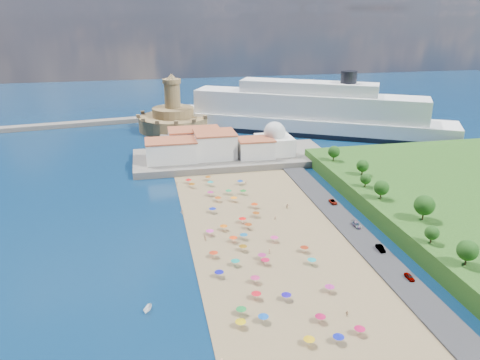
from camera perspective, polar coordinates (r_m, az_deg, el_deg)
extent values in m
plane|color=#071938|center=(150.66, 0.46, -6.19)|extent=(700.00, 700.00, 0.00)
cube|color=#59544C|center=(218.53, -1.04, 2.77)|extent=(90.00, 36.00, 3.00)
cube|color=#59544C|center=(249.27, -7.55, 4.73)|extent=(18.00, 70.00, 2.40)
cube|color=#59544C|center=(303.40, -27.14, 5.48)|extent=(199.03, 34.77, 2.60)
cube|color=silver|center=(209.75, -8.39, 3.52)|extent=(22.00, 14.00, 9.00)
cube|color=silver|center=(213.34, -3.06, 4.27)|extent=(18.00, 16.00, 11.00)
cube|color=silver|center=(213.35, 1.90, 3.87)|extent=(16.00, 12.00, 8.00)
cube|color=silver|center=(223.96, -5.57, 4.84)|extent=(24.00, 14.00, 10.00)
cube|color=silver|center=(219.54, 4.20, 4.30)|extent=(16.00, 16.00, 8.00)
sphere|color=silver|center=(217.98, 4.24, 5.82)|extent=(10.00, 10.00, 10.00)
cylinder|color=silver|center=(217.07, 4.27, 6.79)|extent=(1.20, 1.20, 1.60)
cylinder|color=olive|center=(277.61, -8.09, 6.90)|extent=(40.00, 40.00, 8.00)
cylinder|color=olive|center=(276.20, -8.15, 8.21)|extent=(24.00, 24.00, 5.00)
cylinder|color=olive|center=(274.42, -8.25, 10.15)|extent=(9.00, 9.00, 14.00)
cylinder|color=olive|center=(273.13, -8.34, 11.84)|extent=(10.40, 10.40, 2.40)
cone|color=olive|center=(272.76, -8.37, 12.40)|extent=(6.00, 6.00, 3.00)
cube|color=black|center=(271.08, 8.06, 5.99)|extent=(154.08, 98.89, 2.61)
cube|color=white|center=(270.25, 8.09, 6.72)|extent=(153.01, 98.06, 9.68)
cube|color=white|center=(267.88, 8.21, 9.07)|extent=(122.61, 78.82, 12.91)
cube|color=white|center=(266.21, 8.32, 11.11)|extent=(73.33, 49.29, 6.46)
cylinder|color=black|center=(262.98, 13.12, 12.12)|extent=(8.61, 8.61, 6.46)
cylinder|color=gray|center=(123.21, 1.85, -12.05)|extent=(0.07, 0.07, 2.00)
cone|color=#BA2861|center=(122.74, 1.86, -11.69)|extent=(2.50, 2.50, 0.60)
cylinder|color=gray|center=(106.46, 11.90, -18.45)|extent=(0.07, 0.07, 2.00)
cone|color=#0C17A4|center=(105.90, 11.94, -18.06)|extent=(2.50, 2.50, 0.60)
cylinder|color=gray|center=(138.43, 7.84, -8.35)|extent=(0.07, 0.07, 2.00)
cone|color=maroon|center=(138.00, 7.86, -8.02)|extent=(2.50, 2.50, 0.60)
cylinder|color=gray|center=(185.42, -5.85, -0.66)|extent=(0.07, 0.07, 2.00)
cone|color=#7E450B|center=(185.10, -5.86, -0.40)|extent=(2.50, 2.50, 0.60)
cylinder|color=gray|center=(162.40, -3.36, -3.71)|extent=(0.07, 0.07, 2.00)
cone|color=#0C1C9E|center=(162.03, -3.37, -3.42)|extent=(2.50, 2.50, 0.60)
cylinder|color=gray|center=(177.91, -1.40, -1.48)|extent=(0.07, 0.07, 2.00)
cone|color=#168040|center=(177.57, -1.41, -1.21)|extent=(2.50, 2.50, 0.60)
cylinder|color=gray|center=(133.45, 2.68, -9.33)|extent=(0.07, 0.07, 2.00)
cone|color=#982062|center=(133.01, 2.69, -8.99)|extent=(2.50, 2.50, 0.60)
cylinder|color=gray|center=(108.40, 0.07, -17.13)|extent=(0.07, 0.07, 2.00)
cone|color=#C8A90A|center=(107.85, 0.07, -16.75)|extent=(2.50, 2.50, 0.60)
cylinder|color=gray|center=(143.07, 4.20, -7.20)|extent=(0.07, 0.07, 2.00)
cone|color=#CC2B7C|center=(142.66, 4.21, -6.88)|extent=(2.50, 2.50, 0.60)
cylinder|color=gray|center=(125.60, -2.56, -11.37)|extent=(0.07, 0.07, 2.00)
cone|color=#0C0B95|center=(125.14, -2.57, -11.02)|extent=(2.50, 2.50, 0.60)
cylinder|color=gray|center=(144.28, 0.45, -6.90)|extent=(0.07, 0.07, 2.00)
cone|color=#0F588A|center=(143.87, 0.45, -6.58)|extent=(2.50, 2.50, 0.60)
cylinder|color=gray|center=(132.45, 8.74, -9.81)|extent=(0.07, 0.07, 2.00)
cone|color=teal|center=(132.01, 8.76, -9.47)|extent=(2.50, 2.50, 0.60)
cylinder|color=gray|center=(142.58, -0.82, -7.25)|extent=(0.07, 0.07, 2.00)
cone|color=#F73A0B|center=(142.17, -0.82, -6.93)|extent=(2.50, 2.50, 0.60)
cylinder|color=gray|center=(131.15, 3.09, -9.91)|extent=(0.07, 0.07, 2.00)
cone|color=#AF0E34|center=(130.70, 3.10, -9.57)|extent=(2.50, 2.50, 0.60)
cylinder|color=gray|center=(192.65, -3.92, 0.21)|extent=(0.07, 0.07, 2.00)
cone|color=#87450C|center=(192.35, -3.93, 0.46)|extent=(2.50, 2.50, 0.60)
cylinder|color=gray|center=(150.77, 1.01, -5.64)|extent=(0.07, 0.07, 2.00)
cone|color=#88310C|center=(150.38, 1.02, -5.33)|extent=(2.50, 2.50, 0.60)
cylinder|color=gray|center=(158.97, 1.97, -4.23)|extent=(0.07, 0.07, 2.00)
cone|color=#7D370B|center=(158.60, 1.97, -3.93)|extent=(2.50, 2.50, 0.60)
cylinder|color=gray|center=(176.77, -3.62, -1.66)|extent=(0.07, 0.07, 2.00)
cone|color=#A22267|center=(176.43, -3.63, -1.39)|extent=(2.50, 2.50, 0.60)
cylinder|color=gray|center=(104.82, 8.42, -18.90)|extent=(0.07, 0.07, 2.00)
cone|color=gold|center=(104.26, 8.45, -18.51)|extent=(2.50, 2.50, 0.60)
cylinder|color=gray|center=(109.60, 14.37, -17.39)|extent=(0.07, 0.07, 2.00)
cone|color=#B30E44|center=(109.06, 14.41, -17.02)|extent=(2.50, 2.50, 0.60)
cylinder|color=gray|center=(186.90, -3.63, -0.42)|extent=(0.07, 0.07, 2.00)
cone|color=#11A09B|center=(186.59, -3.63, -0.17)|extent=(2.50, 2.50, 0.60)
cylinder|color=gray|center=(117.26, 1.99, -13.91)|extent=(0.07, 0.07, 2.00)
cone|color=red|center=(116.76, 1.99, -13.54)|extent=(2.50, 2.50, 0.60)
cylinder|color=gray|center=(134.62, -3.23, -9.06)|extent=(0.07, 0.07, 2.00)
cone|color=red|center=(134.18, -3.24, -8.72)|extent=(2.50, 2.50, 0.60)
cylinder|color=gray|center=(111.35, 9.76, -16.32)|extent=(0.07, 0.07, 2.00)
cone|color=#A40D3D|center=(110.82, 9.79, -15.94)|extent=(2.50, 2.50, 0.60)
cylinder|color=gray|center=(110.00, 2.86, -16.52)|extent=(0.07, 0.07, 2.00)
cone|color=#0D4AB1|center=(109.46, 2.87, -16.15)|extent=(2.50, 2.50, 0.60)
cylinder|color=gray|center=(171.27, -0.75, -2.36)|extent=(0.07, 0.07, 2.00)
cone|color=orange|center=(170.93, -0.76, -2.08)|extent=(2.50, 2.50, 0.60)
cylinder|color=gray|center=(146.92, -3.69, -6.42)|extent=(0.07, 0.07, 2.00)
cone|color=#CB2B9C|center=(146.52, -3.70, -6.10)|extent=(2.50, 2.50, 0.60)
cylinder|color=gray|center=(177.71, 0.39, -1.50)|extent=(0.07, 0.07, 2.00)
cone|color=#167C23|center=(177.38, 0.39, -1.23)|extent=(2.50, 2.50, 0.60)
cylinder|color=gray|center=(187.59, 0.02, -0.30)|extent=(0.07, 0.07, 2.00)
cone|color=#0C369E|center=(187.28, 0.02, -0.04)|extent=(2.50, 2.50, 0.60)
cylinder|color=gray|center=(137.76, 0.38, -8.29)|extent=(0.07, 0.07, 2.00)
cone|color=#79510B|center=(137.33, 0.38, -7.96)|extent=(2.50, 2.50, 0.60)
cylinder|color=gray|center=(171.51, -2.70, -2.35)|extent=(0.07, 0.07, 2.00)
cone|color=#A3420D|center=(171.16, -2.71, -2.07)|extent=(2.50, 2.50, 0.60)
cylinder|color=gray|center=(165.91, 1.76, -3.14)|extent=(0.07, 0.07, 2.00)
cone|color=red|center=(165.56, 1.77, -2.86)|extent=(2.50, 2.50, 0.60)
cylinder|color=gray|center=(190.07, -6.30, -0.15)|extent=(0.07, 0.07, 2.00)
cone|color=red|center=(189.76, -6.31, 0.10)|extent=(2.50, 2.50, 0.60)
cylinder|color=gray|center=(154.70, 0.30, -4.94)|extent=(0.07, 0.07, 2.00)
cone|color=#FF0D0B|center=(154.32, 0.30, -4.63)|extent=(2.50, 2.50, 0.60)
cylinder|color=gray|center=(130.46, -0.57, -10.05)|extent=(0.07, 0.07, 2.00)
cone|color=#0E8473|center=(130.01, -0.57, -9.71)|extent=(2.50, 2.50, 0.60)
cylinder|color=gray|center=(117.32, 5.66, -13.99)|extent=(0.07, 0.07, 2.00)
cone|color=#1A0CA3|center=(116.82, 5.67, -13.62)|extent=(2.50, 2.50, 0.60)
cylinder|color=gray|center=(149.80, -2.01, -5.83)|extent=(0.07, 0.07, 2.00)
cone|color=#D55E0B|center=(149.41, -2.01, -5.52)|extent=(2.50, 2.50, 0.60)
cylinder|color=gray|center=(112.08, 0.15, -15.71)|extent=(0.07, 0.07, 2.00)
cone|color=#157B2E|center=(111.55, 0.15, -15.33)|extent=(2.50, 2.50, 0.60)
cylinder|color=gray|center=(121.74, 10.85, -12.89)|extent=(0.07, 0.07, 2.00)
cone|color=#A5237B|center=(121.26, 10.88, -12.53)|extent=(2.50, 2.50, 0.60)
imported|color=tan|center=(114.41, 12.93, -15.57)|extent=(1.03, 0.69, 1.62)
imported|color=tan|center=(144.09, -4.31, -7.06)|extent=(0.91, 1.01, 1.71)
imported|color=tan|center=(157.12, 4.30, -4.63)|extent=(0.77, 0.70, 1.77)
imported|color=tan|center=(136.84, 3.62, -8.64)|extent=(0.64, 0.87, 1.62)
imported|color=tan|center=(166.40, 5.79, -3.19)|extent=(1.79, 1.27, 1.86)
imported|color=tan|center=(188.79, -7.70, -0.39)|extent=(0.79, 1.16, 1.82)
imported|color=tan|center=(162.48, -7.07, -3.86)|extent=(1.29, 0.91, 1.82)
imported|color=tan|center=(187.56, 0.73, -0.35)|extent=(1.30, 1.01, 1.77)
imported|color=white|center=(115.76, -11.19, -15.19)|extent=(2.71, 3.72, 1.35)
imported|color=gray|center=(172.30, 11.27, -2.61)|extent=(2.02, 4.38, 1.22)
imported|color=gray|center=(156.08, 14.02, -5.30)|extent=(1.92, 4.70, 1.36)
imported|color=gray|center=(131.79, 19.96, -11.03)|extent=(1.47, 3.64, 1.24)
imported|color=gray|center=(143.36, 16.76, -7.96)|extent=(1.74, 4.33, 1.40)
cylinder|color=#382314|center=(132.31, 25.83, -8.73)|extent=(0.50, 0.50, 2.97)
sphere|color=#14380F|center=(131.13, 26.01, -7.70)|extent=(5.34, 5.34, 5.34)
cylinder|color=#382314|center=(140.26, 22.25, -6.69)|extent=(0.50, 0.50, 2.22)
sphere|color=#14380F|center=(139.42, 22.36, -5.96)|extent=(4.00, 4.00, 4.00)
cylinder|color=#382314|center=(153.77, 21.42, -3.94)|extent=(0.50, 0.50, 3.50)
sphere|color=#14380F|center=(152.59, 21.57, -2.86)|extent=(6.29, 6.29, 6.29)
cylinder|color=#382314|center=(165.97, 16.78, -1.73)|extent=(0.50, 0.50, 2.86)
sphere|color=#14380F|center=(165.06, 16.87, -0.90)|extent=(5.15, 5.15, 5.15)
cylinder|color=#382314|center=(175.58, 15.02, -0.45)|extent=(0.50, 0.50, 2.19)
sphere|color=#14380F|center=(174.92, 15.08, 0.15)|extent=(3.95, 3.95, 3.95)
cylinder|color=#382314|center=(187.74, 14.66, 1.00)|extent=(0.50, 0.50, 2.67)
sphere|color=#14380F|center=(187.00, 14.72, 1.70)|extent=(4.80, 4.80, 4.80)
cylinder|color=#382314|center=(202.84, 11.34, 2.72)|extent=(0.50, 0.50, 2.80)
sphere|color=#14380F|center=(202.12, 11.39, 3.40)|extent=(5.04, 5.04, 5.04)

